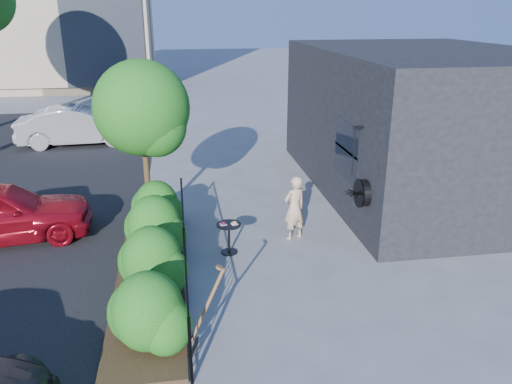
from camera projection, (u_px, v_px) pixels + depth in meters
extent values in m
plane|color=gray|center=(261.00, 272.00, 10.13)|extent=(120.00, 120.00, 0.00)
cube|color=black|center=(423.00, 120.00, 14.41)|extent=(6.00, 9.00, 4.00)
cube|color=black|center=(346.00, 150.00, 12.10)|extent=(0.04, 1.60, 1.40)
cube|color=black|center=(347.00, 150.00, 12.10)|extent=(0.05, 1.70, 0.06)
cylinder|color=black|center=(363.00, 193.00, 10.88)|extent=(0.18, 0.60, 0.60)
cylinder|color=black|center=(359.00, 193.00, 10.87)|extent=(0.03, 0.64, 0.64)
cube|color=black|center=(359.00, 127.00, 10.88)|extent=(0.25, 0.06, 0.06)
cylinder|color=black|center=(354.00, 152.00, 11.06)|extent=(0.02, 0.02, 1.05)
cylinder|color=black|center=(190.00, 351.00, 6.93)|extent=(0.05, 0.05, 1.10)
cylinder|color=black|center=(185.00, 253.00, 9.71)|extent=(0.05, 0.05, 1.10)
cylinder|color=black|center=(182.00, 199.00, 12.50)|extent=(0.05, 0.05, 1.10)
cube|color=black|center=(184.00, 230.00, 9.54)|extent=(0.03, 6.00, 0.03)
cube|color=black|center=(186.00, 274.00, 9.87)|extent=(0.03, 6.00, 0.03)
cylinder|color=black|center=(190.00, 347.00, 7.03)|extent=(0.02, 0.02, 1.04)
cylinder|color=black|center=(190.00, 338.00, 7.21)|extent=(0.02, 0.02, 1.04)
cylinder|color=black|center=(189.00, 330.00, 7.40)|extent=(0.02, 0.02, 1.04)
cylinder|color=black|center=(189.00, 322.00, 7.58)|extent=(0.02, 0.02, 1.04)
cylinder|color=black|center=(188.00, 315.00, 7.77)|extent=(0.02, 0.02, 1.04)
cylinder|color=black|center=(188.00, 308.00, 7.95)|extent=(0.02, 0.02, 1.04)
cylinder|color=black|center=(188.00, 301.00, 8.14)|extent=(0.02, 0.02, 1.04)
cylinder|color=black|center=(187.00, 294.00, 8.32)|extent=(0.02, 0.02, 1.04)
cylinder|color=black|center=(187.00, 288.00, 8.51)|extent=(0.02, 0.02, 1.04)
cylinder|color=black|center=(187.00, 282.00, 8.70)|extent=(0.02, 0.02, 1.04)
cylinder|color=black|center=(186.00, 276.00, 8.88)|extent=(0.02, 0.02, 1.04)
cylinder|color=black|center=(186.00, 271.00, 9.07)|extent=(0.02, 0.02, 1.04)
cylinder|color=black|center=(186.00, 266.00, 9.25)|extent=(0.02, 0.02, 1.04)
cylinder|color=black|center=(185.00, 261.00, 9.44)|extent=(0.02, 0.02, 1.04)
cylinder|color=black|center=(185.00, 256.00, 9.62)|extent=(0.02, 0.02, 1.04)
cylinder|color=black|center=(185.00, 251.00, 9.81)|extent=(0.02, 0.02, 1.04)
cylinder|color=black|center=(185.00, 247.00, 9.99)|extent=(0.02, 0.02, 1.04)
cylinder|color=black|center=(184.00, 242.00, 10.18)|extent=(0.02, 0.02, 1.04)
cylinder|color=black|center=(184.00, 238.00, 10.36)|extent=(0.02, 0.02, 1.04)
cylinder|color=black|center=(184.00, 234.00, 10.55)|extent=(0.02, 0.02, 1.04)
cylinder|color=black|center=(184.00, 230.00, 10.73)|extent=(0.02, 0.02, 1.04)
cylinder|color=black|center=(184.00, 226.00, 10.92)|extent=(0.02, 0.02, 1.04)
cylinder|color=black|center=(183.00, 223.00, 11.10)|extent=(0.02, 0.02, 1.04)
cylinder|color=black|center=(183.00, 219.00, 11.29)|extent=(0.02, 0.02, 1.04)
cylinder|color=black|center=(183.00, 216.00, 11.48)|extent=(0.02, 0.02, 1.04)
cylinder|color=black|center=(183.00, 213.00, 11.66)|extent=(0.02, 0.02, 1.04)
cylinder|color=black|center=(183.00, 209.00, 11.85)|extent=(0.02, 0.02, 1.04)
cylinder|color=black|center=(182.00, 206.00, 12.03)|extent=(0.02, 0.02, 1.04)
cylinder|color=black|center=(182.00, 203.00, 12.22)|extent=(0.02, 0.02, 1.04)
cylinder|color=black|center=(182.00, 200.00, 12.40)|extent=(0.02, 0.02, 1.04)
cube|color=#382616|center=(150.00, 279.00, 9.79)|extent=(1.30, 6.00, 0.08)
ellipsoid|color=#206316|center=(148.00, 314.00, 7.54)|extent=(1.10, 1.10, 1.24)
ellipsoid|color=#206316|center=(152.00, 263.00, 9.02)|extent=(1.10, 1.10, 1.24)
ellipsoid|color=#206316|center=(155.00, 229.00, 10.41)|extent=(1.10, 1.10, 1.24)
ellipsoid|color=#206316|center=(157.00, 205.00, 11.71)|extent=(1.10, 1.10, 1.24)
cylinder|color=#3F2B19|center=(147.00, 178.00, 11.97)|extent=(0.14, 0.14, 2.40)
sphere|color=#206316|center=(142.00, 111.00, 11.40)|extent=(2.20, 2.20, 2.20)
sphere|color=#206316|center=(156.00, 126.00, 11.37)|extent=(1.43, 1.43, 1.43)
cylinder|color=black|center=(229.00, 225.00, 10.71)|extent=(0.54, 0.54, 0.03)
cylinder|color=black|center=(229.00, 239.00, 10.83)|extent=(0.05, 0.05, 0.65)
cylinder|color=black|center=(229.00, 252.00, 10.94)|extent=(0.36, 0.36, 0.03)
cube|color=white|center=(223.00, 224.00, 10.69)|extent=(0.15, 0.15, 0.01)
cube|color=white|center=(234.00, 224.00, 10.72)|extent=(0.15, 0.15, 0.01)
torus|color=#470B26|center=(223.00, 223.00, 10.68)|extent=(0.12, 0.12, 0.04)
torus|color=tan|center=(234.00, 223.00, 10.71)|extent=(0.12, 0.12, 0.04)
imported|color=tan|center=(294.00, 208.00, 11.37)|extent=(0.65, 0.55, 1.52)
cylinder|color=brown|center=(207.00, 307.00, 7.52)|extent=(0.60, 0.05, 1.28)
cube|color=gray|center=(196.00, 346.00, 7.73)|extent=(0.14, 0.20, 0.27)
cylinder|color=brown|center=(219.00, 268.00, 7.32)|extent=(0.11, 0.11, 0.07)
imported|color=#A6A7AB|center=(79.00, 126.00, 19.40)|extent=(4.62, 1.84, 1.50)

